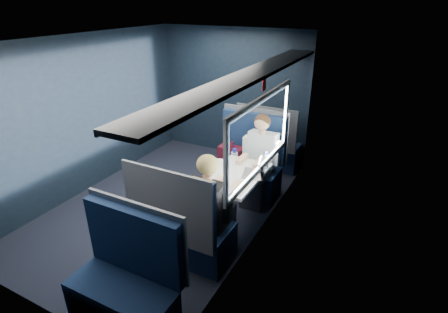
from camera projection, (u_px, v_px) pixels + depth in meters
The scene contains 13 objects.
ground at pixel (169, 204), 5.09m from camera, with size 2.80×4.20×0.01m, color black.
room_shell at pixel (163, 106), 4.46m from camera, with size 3.00×4.40×2.40m.
table at pixel (233, 179), 4.38m from camera, with size 0.62×1.00×0.74m.
seat_bay_near at pixel (247, 166), 5.26m from camera, with size 1.04×0.62×1.26m.
seat_bay_far at pixel (184, 229), 3.85m from camera, with size 1.04×0.62×1.26m.
seat_row_front at pixel (269, 146), 6.01m from camera, with size 1.04×0.51×1.16m.
seat_row_back at pixel (127, 285), 3.11m from camera, with size 1.04×0.51×1.16m.
man at pixel (259, 156), 4.89m from camera, with size 0.53×0.56×1.32m.
woman at pixel (210, 203), 3.75m from camera, with size 0.53×0.56×1.32m.
papers at pixel (227, 172), 4.38m from camera, with size 0.52×0.76×0.01m, color white.
laptop at pixel (257, 171), 4.28m from camera, with size 0.32×0.37×0.24m.
bottle_small at pixel (266, 161), 4.46m from camera, with size 0.07×0.07×0.22m.
cup at pixel (266, 161), 4.58m from camera, with size 0.07×0.07×0.09m, color white.
Camera 1 is at (2.70, -3.49, 2.75)m, focal length 28.00 mm.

